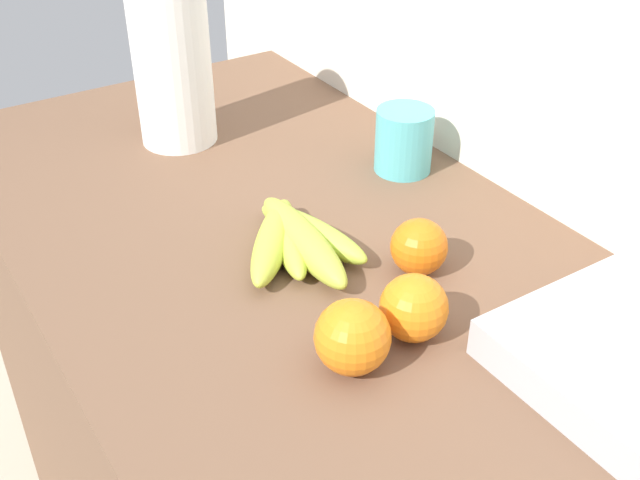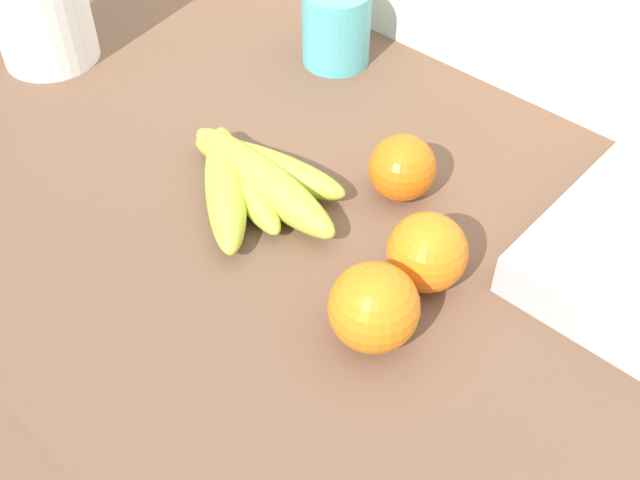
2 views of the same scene
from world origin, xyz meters
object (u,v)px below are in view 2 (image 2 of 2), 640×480
Objects in this scene: orange_right at (427,252)px; orange_back_left at (402,168)px; mug at (336,27)px; banana_bunch at (250,179)px; orange_front at (373,307)px.

orange_right is 1.08× the size of orange_back_left.
mug is at bearing 143.91° from orange_right.
orange_right reaches higher than banana_bunch.
banana_bunch is at bearing -137.19° from orange_back_left.
orange_back_left is 0.25m from mug.
orange_front is 0.84× the size of mug.
mug is (-0.30, 0.30, 0.01)m from orange_front.
orange_front is 0.42m from mug.
orange_front is (0.00, -0.08, 0.00)m from orange_right.
orange_back_left is 0.73× the size of mug.
mug is (-0.30, 0.22, 0.01)m from orange_right.
orange_back_left is (0.11, 0.10, 0.01)m from banana_bunch.
orange_front reaches higher than banana_bunch.
mug is at bearing 146.38° from orange_back_left.
orange_front is 0.18m from orange_back_left.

